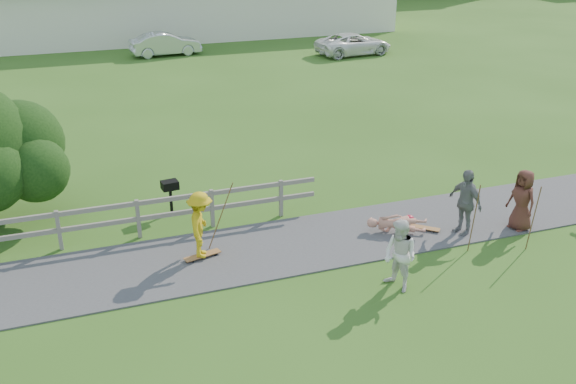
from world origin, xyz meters
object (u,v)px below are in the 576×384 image
object	(u,v)px
spectator_a	(400,256)
spectator_b	(465,202)
car_silver	(165,44)
bbq	(171,197)
spectator_c	(522,200)
skater_fallen	(396,224)
car_white	(354,44)
skater_rider	(201,228)

from	to	relation	value
spectator_a	spectator_b	xyz separation A→B (m)	(2.99, 1.91, 0.06)
car_silver	bbq	xyz separation A→B (m)	(-3.65, -22.50, -0.19)
spectator_b	spectator_c	bearing A→B (deg)	66.33
skater_fallen	spectator_b	distance (m)	1.90
spectator_a	car_silver	distance (m)	28.31
skater_fallen	car_white	xyz separation A→B (m)	(9.02, 22.20, 0.37)
car_silver	car_white	distance (m)	11.45
spectator_c	spectator_a	bearing A→B (deg)	-81.05
car_silver	car_white	xyz separation A→B (m)	(10.87, -3.62, -0.03)
spectator_a	bbq	world-z (taller)	spectator_a
skater_rider	spectator_c	xyz separation A→B (m)	(8.55, -1.27, 0.01)
car_white	bbq	distance (m)	23.81
spectator_b	bbq	distance (m)	8.19
skater_fallen	car_silver	size ratio (longest dim) A/B	0.38
spectator_a	bbq	distance (m)	7.18
skater_rider	car_white	size ratio (longest dim) A/B	0.36
skater_rider	bbq	bearing A→B (deg)	22.63
spectator_b	spectator_c	world-z (taller)	spectator_b
spectator_b	bbq	world-z (taller)	spectator_b
car_silver	skater_fallen	bearing A→B (deg)	179.80
spectator_c	car_white	size ratio (longest dim) A/B	0.37
bbq	car_silver	bearing A→B (deg)	73.77
car_white	bbq	size ratio (longest dim) A/B	4.70
spectator_c	bbq	size ratio (longest dim) A/B	1.73
spectator_c	car_white	bearing A→B (deg)	155.74
skater_fallen	bbq	world-z (taller)	bbq
car_silver	car_white	bearing A→B (deg)	-112.71
skater_fallen	spectator_a	xyz separation A→B (m)	(-1.29, -2.48, 0.58)
spectator_a	bbq	bearing A→B (deg)	-162.15
spectator_a	spectator_b	size ratio (longest dim) A/B	0.93
skater_fallen	skater_rider	bearing A→B (deg)	113.87
spectator_b	spectator_a	bearing A→B (deg)	-70.41
spectator_b	car_white	size ratio (longest dim) A/B	0.39
skater_rider	skater_fallen	size ratio (longest dim) A/B	1.09
skater_rider	spectator_c	bearing A→B (deg)	-80.75
skater_rider	spectator_c	distance (m)	8.64
skater_rider	car_silver	distance (m)	25.65
skater_rider	skater_fallen	xyz separation A→B (m)	(5.24, -0.39, -0.57)
spectator_a	spectator_c	bearing A→B (deg)	91.19
car_silver	bbq	size ratio (longest dim) A/B	4.17
skater_fallen	bbq	xyz separation A→B (m)	(-5.50, 3.32, 0.22)
skater_fallen	spectator_b	size ratio (longest dim) A/B	0.85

